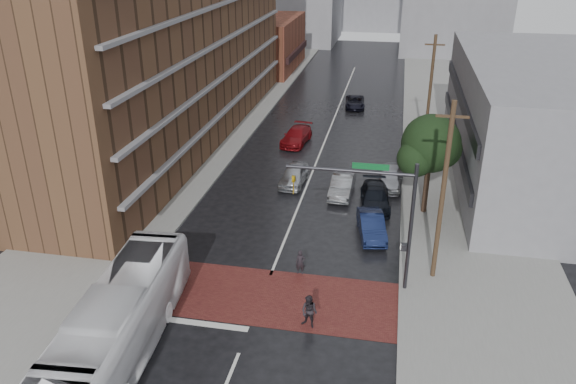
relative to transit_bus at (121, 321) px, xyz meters
The scene contains 20 objects.
ground 7.22m from the transit_bus, 43.26° to the left, with size 160.00×160.00×0.00m, color black.
crosswalk 7.56m from the transit_bus, 46.09° to the left, with size 14.00×5.00×0.02m, color maroon.
sidewalk_west 30.53m from the transit_bus, 102.08° to the left, with size 9.00×90.00×0.15m, color gray.
sidewalk_east 34.17m from the transit_bus, 60.87° to the left, with size 9.00×90.00×0.15m, color gray.
storefront_west 59.24m from the transit_bus, 96.68° to the left, with size 8.00×16.00×7.00m, color brown.
building_east 33.03m from the transit_bus, 48.94° to the left, with size 11.00×26.00×9.00m, color gray.
street_tree 21.89m from the transit_bus, 51.02° to the left, with size 4.20×4.10×6.90m.
signal_mast 13.53m from the transit_bus, 33.71° to the left, with size 6.50×0.30×7.20m.
utility_pole_near 16.83m from the transit_bus, 32.35° to the left, with size 1.60×0.26×10.00m.
utility_pole_far 32.19m from the transit_bus, 64.22° to the left, with size 1.60×0.26×10.00m.
transit_bus is the anchor object (origin of this frame).
pedestrian_a 10.34m from the transit_bus, 49.37° to the left, with size 0.53×0.35×1.45m, color black.
pedestrian_b 8.63m from the transit_bus, 22.71° to the left, with size 0.84×0.65×1.72m, color black.
car_travel_a 20.41m from the transit_bus, 78.39° to the left, with size 1.72×4.27×1.45m, color #B4B8BD.
car_travel_b 20.32m from the transit_bus, 67.21° to the left, with size 1.53×4.38×1.44m, color #9DA0A4.
car_travel_c 29.10m from the transit_bus, 84.77° to the left, with size 1.99×4.89×1.42m, color maroon.
suv_travel 42.25m from the transit_bus, 80.66° to the left, with size 2.03×4.40×1.22m, color black.
car_parked_near 16.59m from the transit_bus, 51.46° to the left, with size 1.48×4.24×1.40m, color #131D43.
car_parked_mid 20.10m from the transit_bus, 59.07° to the left, with size 1.96×4.83×1.40m, color black.
car_parked_far 23.66m from the transit_bus, 61.67° to the left, with size 1.82×4.52×1.54m, color #AFB1B7.
Camera 1 is at (6.00, -23.16, 17.14)m, focal length 35.00 mm.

